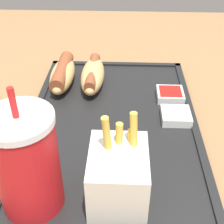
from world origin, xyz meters
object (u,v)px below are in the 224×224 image
Objects in this scene: sauce_cup_ketchup at (170,94)px; fries_carton at (118,175)px; soda_cup at (26,163)px; hot_dog_near at (93,75)px; hot_dog_far at (62,74)px; sauce_cup_mayo at (176,115)px.

fries_carton is at bearing 158.66° from sauce_cup_ketchup.
soda_cup is at bearing 97.54° from fries_carton.
hot_dog_near is 1.15× the size of fries_carton.
fries_carton reaches higher than hot_dog_far.
hot_dog_far is 2.74× the size of sauce_cup_ketchup.
hot_dog_near is at bearing -90.00° from hot_dog_far.
fries_carton is 0.26m from sauce_cup_ketchup.
soda_cup reaches higher than hot_dog_near.
sauce_cup_mayo is (0.17, -0.09, -0.03)m from fries_carton.
hot_dog_near is 2.74× the size of sauce_cup_ketchup.
hot_dog_near is at bearing 11.79° from fries_carton.
hot_dog_near reaches higher than sauce_cup_ketchup.
soda_cup is 1.24× the size of hot_dog_near.
sauce_cup_ketchup is (-0.04, -0.21, -0.02)m from hot_dog_far.
soda_cup is 1.24× the size of hot_dog_far.
sauce_cup_mayo is at bearing -47.78° from soda_cup.
soda_cup reaches higher than sauce_cup_mayo.
fries_carton reaches higher than hot_dog_near.
hot_dog_far is at bearing 78.33° from sauce_cup_ketchup.
fries_carton is (-0.28, -0.12, 0.01)m from hot_dog_far.
hot_dog_near is 2.74× the size of sauce_cup_mayo.
fries_carton is 2.39× the size of sauce_cup_mayo.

